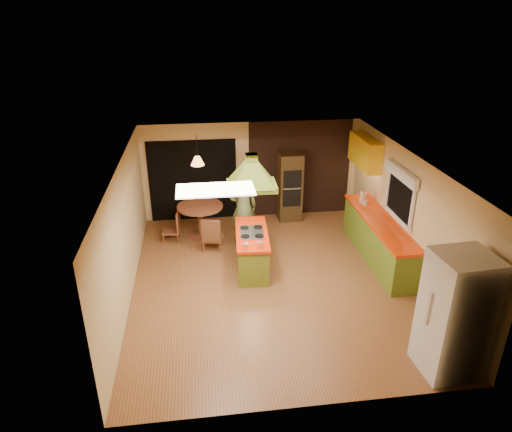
{
  "coord_description": "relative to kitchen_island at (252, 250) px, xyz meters",
  "views": [
    {
      "loc": [
        -1.33,
        -7.77,
        5.01
      ],
      "look_at": [
        -0.23,
        0.66,
        1.15
      ],
      "focal_mm": 32.0,
      "sensor_mm": 36.0,
      "label": 1
    }
  ],
  "objects": [
    {
      "name": "ground",
      "position": [
        0.33,
        -0.56,
        -0.42
      ],
      "size": [
        6.5,
        6.5,
        0.0
      ],
      "primitive_type": "plane",
      "color": "#935830",
      "rests_on": "ground"
    },
    {
      "name": "canister_medium",
      "position": [
        2.73,
        1.06,
        0.59
      ],
      "size": [
        0.14,
        0.14,
        0.17
      ],
      "primitive_type": "cylinder",
      "rotation": [
        0.0,
        0.0,
        -0.17
      ],
      "color": "beige",
      "rests_on": "right_counter"
    },
    {
      "name": "nook_opening",
      "position": [
        -1.17,
        2.67,
        0.63
      ],
      "size": [
        2.2,
        0.03,
        2.1
      ],
      "primitive_type": "cube",
      "color": "black",
      "rests_on": "ground"
    },
    {
      "name": "wall_oven",
      "position": [
        1.27,
        2.39,
        0.46
      ],
      "size": [
        0.59,
        0.61,
        1.76
      ],
      "rotation": [
        0.0,
        0.0,
        0.01
      ],
      "color": "#443016",
      "rests_on": "ground"
    },
    {
      "name": "brick_panel",
      "position": [
        1.58,
        2.67,
        0.83
      ],
      "size": [
        2.64,
        0.03,
        2.5
      ],
      "primitive_type": "cube",
      "color": "#381E14",
      "rests_on": "ground"
    },
    {
      "name": "upper_cabinets",
      "position": [
        2.9,
        1.64,
        1.53
      ],
      "size": [
        0.34,
        1.4,
        0.7
      ],
      "primitive_type": "cube",
      "color": "yellow",
      "rests_on": "room_walls"
    },
    {
      "name": "chair_near",
      "position": [
        -0.78,
        0.97,
        -0.02
      ],
      "size": [
        0.51,
        0.51,
        0.8
      ],
      "primitive_type": null,
      "rotation": [
        0.0,
        0.0,
        2.95
      ],
      "color": "brown",
      "rests_on": "ground"
    },
    {
      "name": "canister_small",
      "position": [
        2.73,
        0.85,
        0.57
      ],
      "size": [
        0.11,
        0.11,
        0.14
      ],
      "primitive_type": "cylinder",
      "rotation": [
        0.0,
        0.0,
        -0.0
      ],
      "color": "beige",
      "rests_on": "right_counter"
    },
    {
      "name": "fluor_panel",
      "position": [
        -0.77,
        -1.76,
        2.07
      ],
      "size": [
        1.2,
        0.6,
        0.03
      ],
      "primitive_type": "cube",
      "color": "white",
      "rests_on": "ceiling_plane"
    },
    {
      "name": "ceiling_plane",
      "position": [
        0.33,
        -0.56,
        2.08
      ],
      "size": [
        6.5,
        6.5,
        0.0
      ],
      "primitive_type": "plane",
      "rotation": [
        3.14,
        0.0,
        0.0
      ],
      "color": "silver",
      "rests_on": "room_walls"
    },
    {
      "name": "room_walls",
      "position": [
        0.33,
        -0.56,
        0.83
      ],
      "size": [
        5.5,
        6.5,
        6.5
      ],
      "color": "beige",
      "rests_on": "ground"
    },
    {
      "name": "window_right",
      "position": [
        3.02,
        -0.16,
        1.35
      ],
      "size": [
        0.12,
        1.35,
        1.06
      ],
      "color": "black",
      "rests_on": "room_walls"
    },
    {
      "name": "man",
      "position": [
        -0.05,
        1.16,
        0.47
      ],
      "size": [
        0.69,
        0.5,
        1.77
      ],
      "primitive_type": "imported",
      "rotation": [
        0.0,
        0.0,
        3.26
      ],
      "color": "#4F5A2F",
      "rests_on": "ground"
    },
    {
      "name": "right_counter",
      "position": [
        2.78,
        0.04,
        0.05
      ],
      "size": [
        0.62,
        3.05,
        0.92
      ],
      "color": "olive",
      "rests_on": "ground"
    },
    {
      "name": "chair_left",
      "position": [
        -1.73,
        1.52,
        -0.05
      ],
      "size": [
        0.45,
        0.45,
        0.73
      ],
      "primitive_type": null,
      "rotation": [
        0.0,
        0.0,
        -1.7
      ],
      "color": "brown",
      "rests_on": "ground"
    },
    {
      "name": "dining_table",
      "position": [
        -1.03,
        1.62,
        0.15
      ],
      "size": [
        1.08,
        1.08,
        0.8
      ],
      "rotation": [
        0.0,
        0.0,
        0.09
      ],
      "color": "brown",
      "rests_on": "ground"
    },
    {
      "name": "kitchen_island",
      "position": [
        0.0,
        0.0,
        0.0
      ],
      "size": [
        0.76,
        1.67,
        0.84
      ],
      "rotation": [
        0.0,
        0.0,
        -0.07
      ],
      "color": "olive",
      "rests_on": "ground"
    },
    {
      "name": "canister_large",
      "position": [
        2.73,
        1.04,
        0.62
      ],
      "size": [
        0.18,
        0.18,
        0.24
      ],
      "primitive_type": "cylinder",
      "rotation": [
        0.0,
        0.0,
        0.11
      ],
      "color": "beige",
      "rests_on": "right_counter"
    },
    {
      "name": "pendant_lamp",
      "position": [
        -1.03,
        1.62,
        1.48
      ],
      "size": [
        0.38,
        0.38,
        0.2
      ],
      "primitive_type": "cone",
      "rotation": [
        0.0,
        0.0,
        0.28
      ],
      "color": "#FF9E3F",
      "rests_on": "ceiling_plane"
    },
    {
      "name": "refrigerator",
      "position": [
        2.56,
        -3.33,
        0.56
      ],
      "size": [
        0.86,
        0.81,
        1.96
      ],
      "primitive_type": "cube",
      "rotation": [
        0.0,
        0.0,
        0.07
      ],
      "color": "silver",
      "rests_on": "ground"
    },
    {
      "name": "range_hood",
      "position": [
        -0.0,
        -0.0,
        1.84
      ],
      "size": [
        0.98,
        0.72,
        0.79
      ],
      "rotation": [
        0.0,
        0.0,
        -0.03
      ],
      "color": "olive",
      "rests_on": "ceiling_plane"
    }
  ]
}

